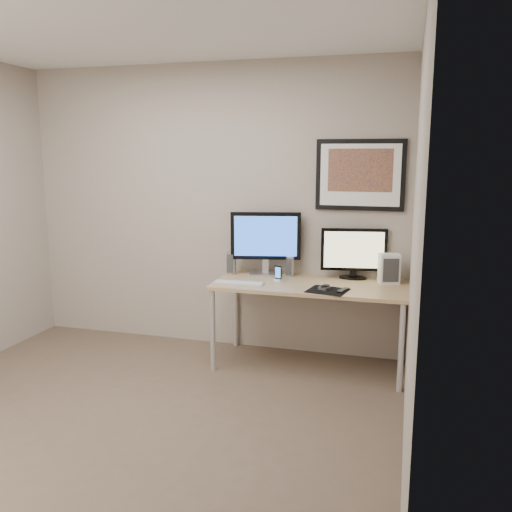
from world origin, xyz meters
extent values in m
plane|color=brown|center=(0.00, 0.00, 0.00)|extent=(3.60, 3.60, 0.00)
plane|color=white|center=(0.00, 0.00, 2.60)|extent=(3.60, 3.60, 0.00)
plane|color=gray|center=(0.00, 1.70, 1.30)|extent=(3.60, 0.00, 3.60)
plane|color=gray|center=(1.80, 0.00, 1.30)|extent=(0.00, 3.40, 3.40)
cube|color=#977249|center=(1.00, 1.35, 0.71)|extent=(1.60, 0.70, 0.03)
cylinder|color=silver|center=(0.24, 1.04, 0.35)|extent=(0.04, 0.04, 0.70)
cylinder|color=silver|center=(0.24, 1.66, 0.35)|extent=(0.04, 0.04, 0.70)
cylinder|color=silver|center=(1.76, 1.04, 0.35)|extent=(0.04, 0.04, 0.70)
cylinder|color=silver|center=(1.76, 1.66, 0.35)|extent=(0.04, 0.04, 0.70)
cube|color=black|center=(1.35, 1.68, 1.62)|extent=(0.75, 0.03, 0.60)
cube|color=white|center=(1.35, 1.67, 1.62)|extent=(0.67, 0.00, 0.52)
cube|color=orange|center=(1.35, 1.66, 1.66)|extent=(0.54, 0.00, 0.36)
cube|color=#B5B5BA|center=(0.56, 1.56, 0.74)|extent=(0.32, 0.26, 0.02)
cube|color=#B5B5BA|center=(0.56, 1.56, 0.81)|extent=(0.06, 0.06, 0.12)
cube|color=black|center=(0.56, 1.56, 1.08)|extent=(0.61, 0.17, 0.42)
cube|color=#1B47A8|center=(0.56, 1.54, 1.08)|extent=(0.54, 0.12, 0.35)
cube|color=black|center=(1.32, 1.63, 0.74)|extent=(0.26, 0.17, 0.02)
cube|color=black|center=(1.32, 1.63, 0.78)|extent=(0.06, 0.05, 0.05)
cube|color=black|center=(1.32, 1.63, 0.99)|extent=(0.56, 0.13, 0.37)
cube|color=#C6BC88|center=(1.32, 1.61, 0.99)|extent=(0.50, 0.09, 0.31)
cylinder|color=#B5B5BA|center=(0.25, 1.52, 0.83)|extent=(0.08, 0.08, 0.20)
cylinder|color=#B5B5BA|center=(0.78, 1.57, 0.82)|extent=(0.08, 0.08, 0.18)
cube|color=black|center=(0.72, 1.37, 0.80)|extent=(0.08, 0.08, 0.13)
cube|color=silver|center=(0.42, 1.18, 0.74)|extent=(0.43, 0.12, 0.01)
cube|color=black|center=(1.17, 1.14, 0.73)|extent=(0.35, 0.32, 0.00)
ellipsoid|color=black|center=(1.15, 1.18, 0.75)|extent=(0.11, 0.13, 0.04)
cube|color=black|center=(1.29, 1.16, 0.74)|extent=(0.08, 0.16, 0.02)
cube|color=silver|center=(1.63, 1.53, 0.85)|extent=(0.19, 0.16, 0.25)
camera|label=1|loc=(1.76, -3.01, 1.80)|focal=38.00mm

